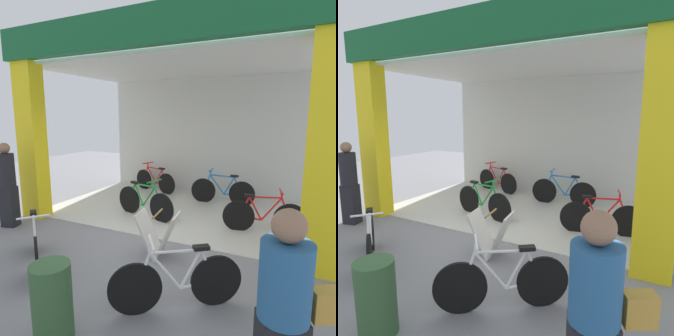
% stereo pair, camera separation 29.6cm
% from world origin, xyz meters
% --- Properties ---
extents(ground_plane, '(20.19, 20.19, 0.00)m').
position_xyz_m(ground_plane, '(0.00, 0.00, 0.00)').
color(ground_plane, gray).
rests_on(ground_plane, ground).
extents(shop_facade, '(6.29, 3.92, 3.88)m').
position_xyz_m(shop_facade, '(0.00, 1.91, 2.11)').
color(shop_facade, beige).
rests_on(shop_facade, ground).
extents(bicycle_inside_0, '(1.55, 0.49, 0.87)m').
position_xyz_m(bicycle_inside_0, '(-0.58, 0.93, 0.35)').
color(bicycle_inside_0, black).
rests_on(bicycle_inside_0, ground).
extents(bicycle_inside_1, '(1.50, 0.47, 0.84)m').
position_xyz_m(bicycle_inside_1, '(1.88, 1.16, 0.34)').
color(bicycle_inside_1, black).
rests_on(bicycle_inside_1, ground).
extents(bicycle_inside_2, '(1.48, 0.52, 0.84)m').
position_xyz_m(bicycle_inside_2, '(-1.45, 3.01, 0.34)').
color(bicycle_inside_2, black).
rests_on(bicycle_inside_2, ground).
extents(bicycle_inside_3, '(1.59, 0.44, 0.87)m').
position_xyz_m(bicycle_inside_3, '(0.67, 2.63, 0.35)').
color(bicycle_inside_3, black).
rests_on(bicycle_inside_3, ground).
extents(bicycle_parked_0, '(1.27, 0.97, 0.85)m').
position_xyz_m(bicycle_parked_0, '(1.34, -1.62, 0.34)').
color(bicycle_parked_0, black).
rests_on(bicycle_parked_0, ground).
extents(bicycle_parked_1, '(1.23, 1.00, 0.85)m').
position_xyz_m(bicycle_parked_1, '(-0.96, -1.58, 0.34)').
color(bicycle_parked_1, black).
rests_on(bicycle_parked_1, ground).
extents(sandwich_board_sign, '(0.70, 0.56, 0.72)m').
position_xyz_m(sandwich_board_sign, '(0.52, -0.54, 0.36)').
color(sandwich_board_sign, silver).
rests_on(sandwich_board_sign, ground).
extents(pedestrian_0, '(0.65, 0.50, 1.59)m').
position_xyz_m(pedestrian_0, '(2.52, -2.38, 0.83)').
color(pedestrian_0, black).
rests_on(pedestrian_0, ground).
extents(pedestrian_1, '(0.40, 0.40, 1.68)m').
position_xyz_m(pedestrian_1, '(-2.76, -0.68, 0.86)').
color(pedestrian_1, black).
rests_on(pedestrian_1, ground).
extents(trash_bin, '(0.39, 0.39, 0.79)m').
position_xyz_m(trash_bin, '(0.41, -2.56, 0.39)').
color(trash_bin, '#335933').
rests_on(trash_bin, ground).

